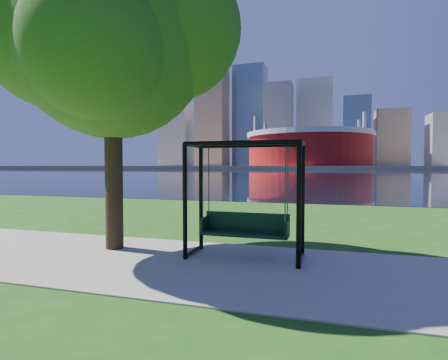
% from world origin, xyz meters
% --- Properties ---
extents(ground, '(900.00, 900.00, 0.00)m').
position_xyz_m(ground, '(0.00, 0.00, 0.00)').
color(ground, '#1E5114').
rests_on(ground, ground).
extents(path, '(120.00, 4.00, 0.03)m').
position_xyz_m(path, '(0.00, -0.50, 0.01)').
color(path, '#9E937F').
rests_on(path, ground).
extents(river, '(900.00, 180.00, 0.02)m').
position_xyz_m(river, '(0.00, 102.00, 0.01)').
color(river, black).
rests_on(river, ground).
extents(far_bank, '(900.00, 228.00, 2.00)m').
position_xyz_m(far_bank, '(0.00, 306.00, 1.00)').
color(far_bank, '#937F60').
rests_on(far_bank, ground).
extents(stadium, '(83.00, 83.00, 32.00)m').
position_xyz_m(stadium, '(-10.00, 235.00, 14.23)').
color(stadium, maroon).
rests_on(stadium, far_bank).
extents(skyline, '(392.00, 66.00, 96.50)m').
position_xyz_m(skyline, '(-4.27, 319.39, 35.89)').
color(skyline, gray).
rests_on(skyline, far_bank).
extents(swing, '(2.52, 1.10, 2.58)m').
position_xyz_m(swing, '(0.60, 0.32, 1.25)').
color(swing, black).
rests_on(swing, ground).
extents(park_tree, '(6.00, 5.42, 7.46)m').
position_xyz_m(park_tree, '(-2.72, 0.29, 5.18)').
color(park_tree, black).
rests_on(park_tree, ground).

